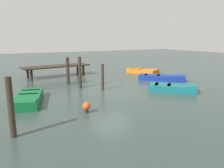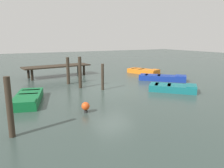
# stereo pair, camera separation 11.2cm
# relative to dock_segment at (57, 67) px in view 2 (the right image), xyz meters

# --- Properties ---
(ground_plane) EXTENTS (80.00, 80.00, 0.00)m
(ground_plane) POSITION_rel_dock_segment_xyz_m (1.88, -6.44, -0.84)
(ground_plane) COLOR #33423D
(dock_segment) EXTENTS (5.79, 2.24, 0.95)m
(dock_segment) POSITION_rel_dock_segment_xyz_m (0.00, 0.00, 0.00)
(dock_segment) COLOR #33281E
(dock_segment) RESTS_ON ground_plane
(rowboat_orange) EXTENTS (2.19, 3.13, 0.46)m
(rowboat_orange) POSITION_rel_dock_segment_xyz_m (7.55, -2.15, -0.62)
(rowboat_orange) COLOR orange
(rowboat_orange) RESTS_ON ground_plane
(rowboat_teal) EXTENTS (2.83, 2.86, 0.46)m
(rowboat_teal) POSITION_rel_dock_segment_xyz_m (4.98, -8.69, -0.62)
(rowboat_teal) COLOR #14666B
(rowboat_teal) RESTS_ON ground_plane
(rowboat_green) EXTENTS (2.04, 3.42, 0.46)m
(rowboat_green) POSITION_rel_dock_segment_xyz_m (-3.29, -6.97, -0.62)
(rowboat_green) COLOR #0F602D
(rowboat_green) RESTS_ON ground_plane
(rowboat_blue) EXTENTS (3.25, 3.27, 0.46)m
(rowboat_blue) POSITION_rel_dock_segment_xyz_m (6.80, -5.67, -0.62)
(rowboat_blue) COLOR navy
(rowboat_blue) RESTS_ON ground_plane
(mooring_piling_near_right) EXTENTS (0.22, 0.22, 2.06)m
(mooring_piling_near_right) POSITION_rel_dock_segment_xyz_m (0.23, -5.10, 0.19)
(mooring_piling_near_right) COLOR #33281E
(mooring_piling_near_right) RESTS_ON ground_plane
(mooring_piling_mid_left) EXTENTS (0.20, 0.20, 2.04)m
(mooring_piling_mid_left) POSITION_rel_dock_segment_xyz_m (-4.29, -10.90, 0.18)
(mooring_piling_mid_left) COLOR #33281E
(mooring_piling_mid_left) RESTS_ON ground_plane
(mooring_piling_mid_right) EXTENTS (0.18, 0.18, 1.67)m
(mooring_piling_mid_right) POSITION_rel_dock_segment_xyz_m (1.30, -6.28, -0.00)
(mooring_piling_mid_right) COLOR #33281E
(mooring_piling_mid_right) RESTS_ON ground_plane
(mooring_piling_center) EXTENTS (0.23, 0.23, 1.92)m
(mooring_piling_center) POSITION_rel_dock_segment_xyz_m (-0.09, -3.49, 0.12)
(mooring_piling_center) COLOR #33281E
(mooring_piling_center) RESTS_ON ground_plane
(marker_buoy) EXTENTS (0.36, 0.36, 0.48)m
(marker_buoy) POSITION_rel_dock_segment_xyz_m (-1.25, -9.82, -0.55)
(marker_buoy) COLOR #262626
(marker_buoy) RESTS_ON ground_plane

